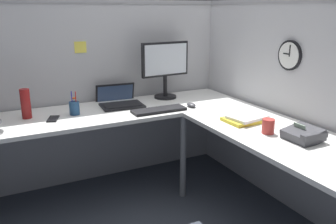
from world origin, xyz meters
TOP-DOWN VIEW (x-y plane):
  - ground_plane at (0.00, 0.00)m, footprint 6.80×6.80m
  - cubicle_wall_back at (-0.36, 0.87)m, footprint 2.57×0.12m
  - cubicle_wall_right at (0.87, -0.27)m, footprint 0.12×2.37m
  - desk at (-0.15, -0.05)m, footprint 2.35×2.15m
  - monitor at (0.24, 0.64)m, footprint 0.46×0.20m
  - laptop at (-0.21, 0.63)m, footprint 0.37×0.40m
  - keyboard at (-0.01, 0.26)m, footprint 0.43×0.14m
  - computer_mouse at (0.29, 0.26)m, footprint 0.06×0.10m
  - pen_cup at (-0.62, 0.47)m, footprint 0.08×0.08m
  - cell_phone at (-0.79, 0.42)m, footprint 0.11×0.16m
  - thermos_flask at (-0.95, 0.54)m, footprint 0.07×0.07m
  - office_phone at (0.50, -0.72)m, footprint 0.19×0.21m
  - book_stack at (0.44, -0.25)m, footprint 0.30×0.23m
  - coffee_mug at (0.40, -0.52)m, footprint 0.08×0.08m
  - wall_clock at (0.82, -0.25)m, footprint 0.04×0.22m
  - pinned_note_leftmost at (-0.46, 0.82)m, footprint 0.10×0.00m

SIDE VIEW (x-z plane):
  - ground_plane at x=0.00m, z-range 0.00..0.00m
  - desk at x=-0.15m, z-range 0.27..1.00m
  - cell_phone at x=-0.79m, z-range 0.73..0.74m
  - keyboard at x=-0.01m, z-range 0.73..0.75m
  - computer_mouse at x=0.29m, z-range 0.73..0.76m
  - book_stack at x=0.44m, z-range 0.73..0.77m
  - laptop at x=-0.21m, z-range 0.65..0.86m
  - office_phone at x=0.50m, z-range 0.71..0.82m
  - coffee_mug at x=0.40m, z-range 0.73..0.83m
  - pen_cup at x=-0.62m, z-range 0.69..0.87m
  - cubicle_wall_back at x=-0.36m, z-range 0.00..1.58m
  - cubicle_wall_right at x=0.87m, z-range 0.00..1.58m
  - thermos_flask at x=-0.95m, z-range 0.73..0.95m
  - monitor at x=0.24m, z-range 0.77..1.27m
  - wall_clock at x=0.82m, z-range 1.07..1.29m
  - pinned_note_leftmost at x=-0.46m, z-range 1.15..1.25m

